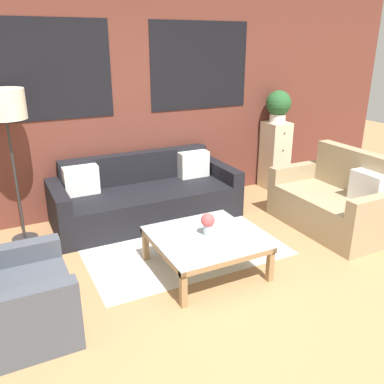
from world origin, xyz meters
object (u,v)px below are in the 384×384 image
Objects in this scene: potted_plant at (278,105)px; drawer_cabinet at (275,156)px; flower_vase at (208,222)px; coffee_table at (205,241)px; couch_dark at (146,198)px; settee_vintage at (335,203)px; armchair_corner at (11,301)px; floor_lamp at (5,110)px.

drawer_cabinet is at bearing -90.00° from potted_plant.
drawer_cabinet reaches higher than flower_vase.
couch_dark is at bearing 92.80° from coffee_table.
couch_dark is at bearing 94.54° from flower_vase.
settee_vintage reaches higher than couch_dark.
armchair_corner is 0.52× the size of floor_lamp.
drawer_cabinet is 0.75m from potted_plant.
potted_plant is (2.07, 1.65, 0.93)m from coffee_table.
floor_lamp is (-1.51, 1.49, 1.14)m from coffee_table.
coffee_table is at bearing -141.53° from drawer_cabinet.
potted_plant is 2.12× the size of flower_vase.
coffee_table is 2.81m from potted_plant.
couch_dark is at bearing 43.35° from armchair_corner.
potted_plant is (3.58, 0.16, -0.21)m from floor_lamp.
potted_plant is at bearing 25.30° from armchair_corner.
drawer_cabinet reaches higher than armchair_corner.
settee_vintage is at bearing -21.47° from floor_lamp.
settee_vintage is 1.62× the size of armchair_corner.
couch_dark reaches higher than flower_vase.
couch_dark is 1.86m from floor_lamp.
couch_dark is 4.98× the size of potted_plant.
armchair_corner is (-1.66, -1.57, 0.00)m from couch_dark.
floor_lamp reaches higher than coffee_table.
coffee_table is at bearing -87.20° from couch_dark.
settee_vintage is 3.78m from floor_lamp.
armchair_corner is at bearing -154.70° from drawer_cabinet.
flower_vase is at bearing -175.48° from settee_vintage.
armchair_corner is 1.90× the size of potted_plant.
floor_lamp reaches higher than couch_dark.
armchair_corner is at bearing -97.73° from floor_lamp.
potted_plant reaches higher than settee_vintage.
floor_lamp is (-3.35, 1.32, 1.14)m from settee_vintage.
floor_lamp is (-1.44, 0.07, 1.18)m from couch_dark.
floor_lamp is at bearing -177.43° from potted_plant.
coffee_table is 0.58× the size of floor_lamp.
settee_vintage is at bearing -98.96° from drawer_cabinet.
drawer_cabinet is (2.14, 0.23, 0.22)m from couch_dark.
floor_lamp is (0.22, 1.64, 1.18)m from armchair_corner.
couch_dark is 10.57× the size of flower_vase.
couch_dark is at bearing -173.90° from potted_plant.
drawer_cabinet is 2.60m from flower_vase.
armchair_corner is 0.86× the size of drawer_cabinet.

